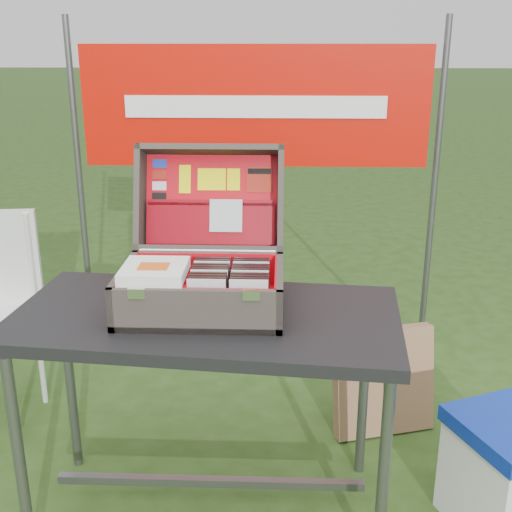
{
  "coord_description": "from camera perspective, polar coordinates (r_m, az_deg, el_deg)",
  "views": [
    {
      "loc": [
        0.12,
        -1.92,
        1.59
      ],
      "look_at": [
        0.04,
        0.1,
        0.91
      ],
      "focal_mm": 45.0,
      "sensor_mm": 36.0,
      "label": 1
    }
  ],
  "objects": [
    {
      "name": "cd_left_1",
      "position": [
        1.93,
        -4.34,
        -3.71
      ],
      "size": [
        0.11,
        0.01,
        0.13
      ],
      "primitive_type": "cube",
      "color": "black",
      "rests_on": "suitcase_liner_floor"
    },
    {
      "name": "cd_left_7",
      "position": [
        2.04,
        -3.96,
        -2.41
      ],
      "size": [
        0.11,
        0.01,
        0.13
      ],
      "primitive_type": "cube",
      "color": "black",
      "rests_on": "suitcase_liner_floor"
    },
    {
      "name": "suitcase_liner_wall_right",
      "position": [
        2.03,
        1.75,
        -2.85
      ],
      "size": [
        0.01,
        0.33,
        0.12
      ],
      "primitive_type": "cube",
      "color": "red",
      "rests_on": "suitcase_base_bottom"
    },
    {
      "name": "cd_left_6",
      "position": [
        2.02,
        -4.02,
        -2.62
      ],
      "size": [
        0.11,
        0.01,
        0.13
      ],
      "primitive_type": "cube",
      "color": "black",
      "rests_on": "suitcase_liner_floor"
    },
    {
      "name": "lid_sticker_cc_b",
      "position": [
        2.35,
        -8.58,
        7.15
      ],
      "size": [
        0.05,
        0.01,
        0.03
      ],
      "primitive_type": "cube",
      "rotation": [
        -1.89,
        0.0,
        0.0
      ],
      "color": "#A51D0F",
      "rests_on": "suitcase_lid_liner"
    },
    {
      "name": "table_leg_fr",
      "position": [
        2.06,
        11.29,
        -18.32
      ],
      "size": [
        0.04,
        0.04,
        0.73
      ],
      "primitive_type": "cylinder",
      "color": "#59595B",
      "rests_on": "ground"
    },
    {
      "name": "cd_left_4",
      "position": [
        1.98,
        -4.14,
        -3.04
      ],
      "size": [
        0.11,
        0.01,
        0.13
      ],
      "primitive_type": "cube",
      "color": "silver",
      "rests_on": "suitcase_liner_floor"
    },
    {
      "name": "suitcase_base_wall_right",
      "position": [
        2.03,
        2.12,
        -3.12
      ],
      "size": [
        0.02,
        0.37,
        0.14
      ],
      "primitive_type": "cube",
      "color": "#413A32",
      "rests_on": "table_top"
    },
    {
      "name": "cd_right_8",
      "position": [
        2.05,
        -0.43,
        -2.26
      ],
      "size": [
        0.11,
        0.01,
        0.13
      ],
      "primitive_type": "cube",
      "color": "silver",
      "rests_on": "suitcase_liner_floor"
    },
    {
      "name": "suitcase_liner_wall_front",
      "position": [
        1.9,
        -5.44,
        -4.52
      ],
      "size": [
        0.48,
        0.01,
        0.12
      ],
      "primitive_type": "cube",
      "color": "red",
      "rests_on": "suitcase_base_bottom"
    },
    {
      "name": "suitcase_lid_rim_left",
      "position": [
        2.31,
        -10.23,
        5.06
      ],
      "size": [
        0.02,
        0.25,
        0.39
      ],
      "primitive_type": "cube",
      "rotation": [
        -1.89,
        0.0,
        0.0
      ],
      "color": "#413A32",
      "rests_on": "suitcase_lid_back"
    },
    {
      "name": "cd_right_3",
      "position": [
        1.95,
        -0.57,
        -3.32
      ],
      "size": [
        0.11,
        0.01,
        0.13
      ],
      "primitive_type": "cube",
      "color": "black",
      "rests_on": "suitcase_liner_floor"
    },
    {
      "name": "cd_left_5",
      "position": [
        2.0,
        -4.08,
        -2.83
      ],
      "size": [
        0.11,
        0.01,
        0.13
      ],
      "primitive_type": "cube",
      "color": "black",
      "rests_on": "suitcase_liner_floor"
    },
    {
      "name": "songbook_3",
      "position": [
        1.97,
        -9.02,
        -1.33
      ],
      "size": [
        0.19,
        0.19,
        0.0
      ],
      "primitive_type": "cube",
      "color": "white",
      "rests_on": "suitcase_base_wall_front"
    },
    {
      "name": "cd_right_6",
      "position": [
        2.01,
        -0.48,
        -2.67
      ],
      "size": [
        0.11,
        0.01,
        0.13
      ],
      "primitive_type": "cube",
      "color": "black",
      "rests_on": "suitcase_liner_floor"
    },
    {
      "name": "suitcase_lid_rim_far",
      "position": [
        2.3,
        -4.03,
        9.41
      ],
      "size": [
        0.52,
        0.14,
        0.06
      ],
      "primitive_type": "cube",
      "rotation": [
        -1.89,
        0.0,
        0.0
      ],
      "color": "#413A32",
      "rests_on": "suitcase_lid_back"
    },
    {
      "name": "suitcase_lid_rim_right",
      "position": [
        2.26,
        2.21,
        5.03
      ],
      "size": [
        0.02,
        0.25,
        0.39
      ],
      "primitive_type": "cube",
      "rotation": [
        -1.89,
        0.0,
        0.0
      ],
      "color": "#413A32",
      "rests_on": "suitcase_lid_back"
    },
    {
      "name": "suitcase_base_wall_front",
      "position": [
        1.89,
        -5.48,
        -4.96
      ],
      "size": [
        0.52,
        0.02,
        0.14
      ],
      "primitive_type": "cube",
      "color": "#413A32",
      "rests_on": "table_top"
    },
    {
      "name": "suitcase_base_bottom",
      "position": [
        2.07,
        -4.81,
        -4.53
      ],
      "size": [
        0.52,
        0.37,
        0.02
      ],
      "primitive_type": "cube",
      "color": "#413A32",
      "rests_on": "table_top"
    },
    {
      "name": "songbook_5",
      "position": [
        1.97,
        -9.03,
        -1.06
      ],
      "size": [
        0.19,
        0.19,
        0.0
      ],
      "primitive_type": "cube",
      "color": "white",
      "rests_on": "suitcase_base_wall_front"
    },
    {
      "name": "suitcase_lid_pocket",
      "position": [
        2.29,
        -4.04,
        2.89
      ],
      "size": [
        0.46,
        0.08,
        0.15
      ],
      "primitive_type": "cube",
      "rotation": [
        -1.89,
        0.0,
        0.0
      ],
      "color": "maroon",
      "rests_on": "suitcase_lid_liner"
    },
    {
      "name": "songbook_graphic",
      "position": [
        1.96,
        -9.1,
        -0.91
      ],
      "size": [
        0.09,
        0.07,
        0.0
      ],
      "primitive_type": "cube",
      "color": "#D85919",
      "rests_on": "songbook_6"
    },
    {
      "name": "cd_right_7",
      "position": [
        2.03,
        -0.46,
        -2.46
      ],
      "size": [
        0.11,
        0.01,
        0.13
      ],
      "primitive_type": "cube",
      "color": "black",
      "rests_on": "suitcase_liner_floor"
    },
    {
      "name": "cd_left_10",
      "position": [
        2.09,
        -3.79,
        -1.82
      ],
      "size": [
        0.11,
        0.01,
        0.13
      ],
      "primitive_type": "cube",
      "color": "black",
      "rests_on": "suitcase_liner_floor"
    },
    {
      "name": "suitcase_lid_rim_near",
      "position": [
        2.27,
        -4.14,
        0.68
      ],
      "size": [
        0.52,
        0.14,
        0.06
      ],
      "primitive_type": "cube",
      "rotation": [
        -1.89,
        0.0,
        0.0
      ],
      "color": "#413A32",
      "rests_on": "suitcase_lid_back"
    },
    {
      "name": "songbook_4",
      "position": [
        1.97,
        -9.03,
        -1.19
      ],
      "size": [
        0.19,
        0.19,
        0.0
      ],
      "primitive_type": "cube",
      "color": "white",
      "rests_on": "suitcase_base_wall_front"
    },
    {
      "name": "cd_right_0",
      "position": [
        1.9,
        -0.65,
        -4.0
      ],
      "size": [
        0.11,
        0.01,
        0.13
      ],
      "primitive_type": "cube",
      "color": "silver",
      "rests_on": "suitcase_liner_floor"
    },
    {
      "name": "suitcase_base_wall_back",
      "position": [
        2.21,
        -4.32,
        -1.35
      ],
      "size": [
        0.52,
        0.02,
        0.14
      ],
      "primitive_type": "cube",
      "color": "#413A32",
      "rests_on": "table_top"
    },
    {
      "name": "table_brace",
      "position": [
        2.39,
        -4.08,
        -19.38
      ],
      "size": [
        1.07,
        0.03,
        0.03
      ],
      "primitive_type": "cube",
      "color": "#59595B",
      "rests_on": "ground"
    },
    {
      "name": "cd_right_4",
      "position": [
        1.97,
        -0.54,
        -3.1
      ],
      "size": [
        0.11,
        0.01,
        0.13
      ],
      "primitive_type": "cube",
      "color": "silver",
      "rests_on": "suitcase_liner_floor"
    },
    {
      "name": "banner_post_right",
      "position": [
        3.19,
        15.44,
        4.55
      ],
      "size": [
        0.03,
        0.03,
        1.7
      ],
      "primitive_type": "cylinder",
      "color": "#59595B",
      "rests_on": "ground"
    },
    {
      "name": "suitcase_lid_liner",
      "position": [
        2.32,
        -3.96,
        4.98
      ],
      "size": [
        0.47,
        0.11,
        0.31
      ],
      "primitive_type": "cube",
      "rotation": [
        -1.89,
        0.0,
        0.0
      ],
      "color": "red",
      "rests_on": "suitcase_lid_back"
    },
    {
      "name": "lid_sticker_cc_c",
      "position": [
        2.35,
        -8.59,
        6.18
      ],
      "size": [
        0.05,
        0.01,
        0.03
      ],
      "primitive_type": "cube",
      "rotation": [
        -1.89,
        0.0,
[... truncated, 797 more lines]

